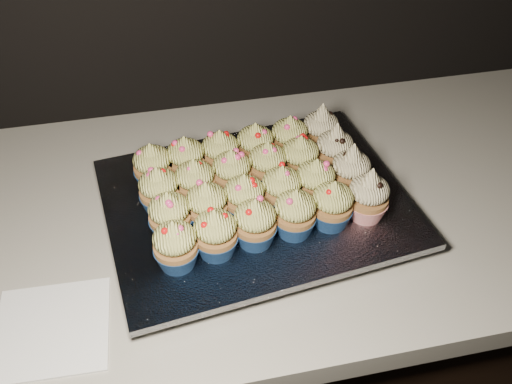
# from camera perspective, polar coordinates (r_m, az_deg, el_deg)

# --- Properties ---
(cabinet) EXTENTS (2.40, 0.60, 0.86)m
(cabinet) POSITION_cam_1_polar(r_m,az_deg,el_deg) (1.31, -3.26, -16.47)
(cabinet) COLOR black
(cabinet) RESTS_ON ground
(worktop) EXTENTS (2.44, 0.64, 0.04)m
(worktop) POSITION_cam_1_polar(r_m,az_deg,el_deg) (0.96, -4.30, -2.39)
(worktop) COLOR beige
(worktop) RESTS_ON cabinet
(napkin) EXTENTS (0.16, 0.16, 0.00)m
(napkin) POSITION_cam_1_polar(r_m,az_deg,el_deg) (0.83, -19.72, -12.77)
(napkin) COLOR white
(napkin) RESTS_ON worktop
(baking_tray) EXTENTS (0.47, 0.38, 0.02)m
(baking_tray) POSITION_cam_1_polar(r_m,az_deg,el_deg) (0.92, 0.00, -1.80)
(baking_tray) COLOR black
(baking_tray) RESTS_ON worktop
(foil_lining) EXTENTS (0.50, 0.42, 0.01)m
(foil_lining) POSITION_cam_1_polar(r_m,az_deg,el_deg) (0.91, 0.00, -1.03)
(foil_lining) COLOR silver
(foil_lining) RESTS_ON baking_tray
(cupcake_0) EXTENTS (0.06, 0.06, 0.08)m
(cupcake_0) POSITION_cam_1_polar(r_m,az_deg,el_deg) (0.79, -8.06, -5.30)
(cupcake_0) COLOR navy
(cupcake_0) RESTS_ON foil_lining
(cupcake_1) EXTENTS (0.06, 0.06, 0.08)m
(cupcake_1) POSITION_cam_1_polar(r_m,az_deg,el_deg) (0.80, -4.06, -4.18)
(cupcake_1) COLOR navy
(cupcake_1) RESTS_ON foil_lining
(cupcake_2) EXTENTS (0.06, 0.06, 0.08)m
(cupcake_2) POSITION_cam_1_polar(r_m,az_deg,el_deg) (0.81, -0.09, -3.13)
(cupcake_2) COLOR navy
(cupcake_2) RESTS_ON foil_lining
(cupcake_3) EXTENTS (0.06, 0.06, 0.08)m
(cupcake_3) POSITION_cam_1_polar(r_m,az_deg,el_deg) (0.83, 3.92, -2.14)
(cupcake_3) COLOR navy
(cupcake_3) RESTS_ON foil_lining
(cupcake_4) EXTENTS (0.06, 0.06, 0.08)m
(cupcake_4) POSITION_cam_1_polar(r_m,az_deg,el_deg) (0.85, 7.63, -1.28)
(cupcake_4) COLOR navy
(cupcake_4) RESTS_ON foil_lining
(cupcake_5) EXTENTS (0.06, 0.06, 0.10)m
(cupcake_5) POSITION_cam_1_polar(r_m,az_deg,el_deg) (0.87, 11.18, -0.40)
(cupcake_5) COLOR red
(cupcake_5) RESTS_ON foil_lining
(cupcake_6) EXTENTS (0.06, 0.06, 0.08)m
(cupcake_6) POSITION_cam_1_polar(r_m,az_deg,el_deg) (0.83, -8.61, -2.38)
(cupcake_6) COLOR navy
(cupcake_6) RESTS_ON foil_lining
(cupcake_7) EXTENTS (0.06, 0.06, 0.08)m
(cupcake_7) POSITION_cam_1_polar(r_m,az_deg,el_deg) (0.84, -4.92, -1.39)
(cupcake_7) COLOR navy
(cupcake_7) RESTS_ON foil_lining
(cupcake_8) EXTENTS (0.06, 0.06, 0.08)m
(cupcake_8) POSITION_cam_1_polar(r_m,az_deg,el_deg) (0.85, -1.16, -0.60)
(cupcake_8) COLOR navy
(cupcake_8) RESTS_ON foil_lining
(cupcake_9) EXTENTS (0.06, 0.06, 0.08)m
(cupcake_9) POSITION_cam_1_polar(r_m,az_deg,el_deg) (0.86, 2.58, 0.27)
(cupcake_9) COLOR navy
(cupcake_9) RESTS_ON foil_lining
(cupcake_10) EXTENTS (0.06, 0.06, 0.08)m
(cupcake_10) POSITION_cam_1_polar(r_m,az_deg,el_deg) (0.88, 5.93, 0.96)
(cupcake_10) COLOR navy
(cupcake_10) RESTS_ON foil_lining
(cupcake_11) EXTENTS (0.06, 0.06, 0.10)m
(cupcake_11) POSITION_cam_1_polar(r_m,az_deg,el_deg) (0.91, 9.45, 2.09)
(cupcake_11) COLOR red
(cupcake_11) RESTS_ON foil_lining
(cupcake_12) EXTENTS (0.06, 0.06, 0.08)m
(cupcake_12) POSITION_cam_1_polar(r_m,az_deg,el_deg) (0.87, -9.64, 0.12)
(cupcake_12) COLOR navy
(cupcake_12) RESTS_ON foil_lining
(cupcake_13) EXTENTS (0.06, 0.06, 0.08)m
(cupcake_13) POSITION_cam_1_polar(r_m,az_deg,el_deg) (0.88, -6.11, 0.96)
(cupcake_13) COLOR navy
(cupcake_13) RESTS_ON foil_lining
(cupcake_14) EXTENTS (0.06, 0.06, 0.08)m
(cupcake_14) POSITION_cam_1_polar(r_m,az_deg,el_deg) (0.89, -2.43, 1.92)
(cupcake_14) COLOR navy
(cupcake_14) RESTS_ON foil_lining
(cupcake_15) EXTENTS (0.06, 0.06, 0.08)m
(cupcake_15) POSITION_cam_1_polar(r_m,az_deg,el_deg) (0.91, 1.16, 2.72)
(cupcake_15) COLOR navy
(cupcake_15) RESTS_ON foil_lining
(cupcake_16) EXTENTS (0.06, 0.06, 0.08)m
(cupcake_16) POSITION_cam_1_polar(r_m,az_deg,el_deg) (0.92, 4.40, 3.33)
(cupcake_16) COLOR navy
(cupcake_16) RESTS_ON foil_lining
(cupcake_17) EXTENTS (0.06, 0.06, 0.10)m
(cupcake_17) POSITION_cam_1_polar(r_m,az_deg,el_deg) (0.94, 7.86, 4.18)
(cupcake_17) COLOR red
(cupcake_17) RESTS_ON foil_lining
(cupcake_18) EXTENTS (0.06, 0.06, 0.08)m
(cupcake_18) POSITION_cam_1_polar(r_m,az_deg,el_deg) (0.92, -10.27, 2.51)
(cupcake_18) COLOR navy
(cupcake_18) RESTS_ON foil_lining
(cupcake_19) EXTENTS (0.06, 0.06, 0.08)m
(cupcake_19) POSITION_cam_1_polar(r_m,az_deg,el_deg) (0.93, -7.01, 3.25)
(cupcake_19) COLOR navy
(cupcake_19) RESTS_ON foil_lining
(cupcake_20) EXTENTS (0.06, 0.06, 0.08)m
(cupcake_20) POSITION_cam_1_polar(r_m,az_deg,el_deg) (0.93, -3.57, 3.91)
(cupcake_20) COLOR navy
(cupcake_20) RESTS_ON foil_lining
(cupcake_21) EXTENTS (0.06, 0.06, 0.08)m
(cupcake_21) POSITION_cam_1_polar(r_m,az_deg,el_deg) (0.95, -0.06, 4.64)
(cupcake_21) COLOR navy
(cupcake_21) RESTS_ON foil_lining
(cupcake_22) EXTENTS (0.06, 0.06, 0.08)m
(cupcake_22) POSITION_cam_1_polar(r_m,az_deg,el_deg) (0.96, 3.35, 5.37)
(cupcake_22) COLOR navy
(cupcake_22) RESTS_ON foil_lining
(cupcake_23) EXTENTS (0.06, 0.06, 0.10)m
(cupcake_23) POSITION_cam_1_polar(r_m,az_deg,el_deg) (0.98, 6.49, 6.18)
(cupcake_23) COLOR red
(cupcake_23) RESTS_ON foil_lining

